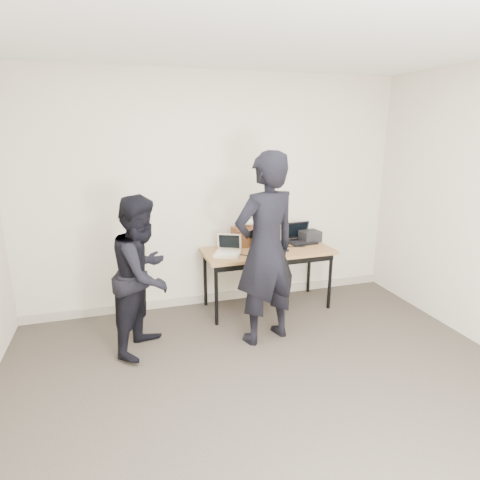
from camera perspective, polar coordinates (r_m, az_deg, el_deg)
name	(u,v)px	position (r m, az deg, el deg)	size (l,w,h in m)	color
room	(297,246)	(2.62, 8.11, -0.83)	(4.60, 4.60, 2.80)	#3F3730
desk	(268,255)	(4.68, 3.99, -2.11)	(1.51, 0.67, 0.72)	olive
laptop_beige	(228,251)	(4.46, -1.77, -1.56)	(0.36, 0.36, 0.22)	beige
laptop_center	(269,245)	(4.66, 4.16, -0.69)	(0.37, 0.36, 0.25)	black
laptop_right	(300,238)	(5.01, 8.51, 0.31)	(0.35, 0.34, 0.24)	black
leather_satchel	(247,236)	(4.77, 1.05, 0.63)	(0.38, 0.22, 0.25)	#5D3318
tissue	(250,223)	(4.75, 1.38, 2.49)	(0.13, 0.10, 0.08)	white
equipment_box	(310,236)	(5.06, 9.93, 0.55)	(0.23, 0.20, 0.13)	black
power_brick	(255,254)	(4.43, 2.11, -2.07)	(0.09, 0.05, 0.03)	black
cables	(272,249)	(4.68, 4.51, -1.30)	(1.14, 0.49, 0.01)	silver
person_typist	(266,250)	(3.88, 3.68, -1.44)	(0.69, 0.45, 1.89)	black
person_observer	(143,275)	(3.88, -13.59, -4.81)	(0.74, 0.57, 1.51)	black
baseboard	(218,297)	(5.06, -3.18, -8.08)	(4.50, 0.03, 0.10)	#A19885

